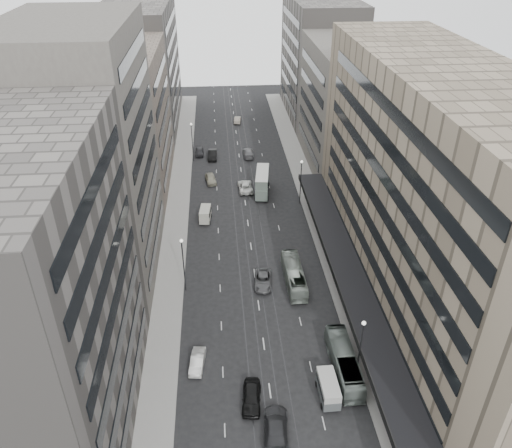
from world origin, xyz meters
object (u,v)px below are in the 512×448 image
object	(u,v)px
double_decker	(262,182)
bus_far	(294,275)
panel_van	(205,214)
sedan_0	(252,397)
sedan_2	(263,280)
bus_near	(344,362)
sedan_1	(197,361)
vw_microbus	(328,388)

from	to	relation	value
double_decker	bus_far	bearing A→B (deg)	-78.31
panel_van	sedan_0	size ratio (longest dim) A/B	0.80
panel_van	sedan_2	distance (m)	19.68
bus_near	double_decker	distance (m)	43.61
bus_near	sedan_1	bearing A→B (deg)	-7.48
vw_microbus	sedan_0	distance (m)	8.15
bus_near	bus_far	bearing A→B (deg)	-78.93
double_decker	sedan_2	distance (m)	27.14
double_decker	sedan_1	size ratio (longest dim) A/B	1.96
sedan_0	double_decker	bearing A→B (deg)	89.44
bus_far	panel_van	world-z (taller)	bus_far
panel_van	sedan_2	size ratio (longest dim) A/B	0.75
panel_van	bus_far	bearing A→B (deg)	-49.49
bus_far	vw_microbus	world-z (taller)	bus_far
vw_microbus	sedan_0	size ratio (longest dim) A/B	0.92
vw_microbus	sedan_0	world-z (taller)	vw_microbus
sedan_1	sedan_2	world-z (taller)	sedan_2
bus_far	vw_microbus	bearing A→B (deg)	91.71
bus_near	panel_van	distance (m)	37.62
sedan_0	sedan_1	bearing A→B (deg)	142.22
vw_microbus	sedan_2	world-z (taller)	vw_microbus
bus_near	sedan_1	world-z (taller)	bus_near
sedan_0	panel_van	bearing A→B (deg)	103.63
sedan_1	sedan_2	xyz separation A→B (m)	(8.83, 14.19, 0.03)
bus_near	double_decker	bearing A→B (deg)	-83.35
double_decker	vw_microbus	bearing A→B (deg)	-79.10
sedan_1	bus_near	bearing A→B (deg)	-0.28
bus_far	sedan_1	world-z (taller)	bus_far
double_decker	sedan_2	size ratio (longest dim) A/B	1.59
vw_microbus	panel_van	world-z (taller)	vw_microbus
bus_near	vw_microbus	size ratio (longest dim) A/B	2.29
vw_microbus	sedan_1	xyz separation A→B (m)	(-13.89, 5.45, -0.63)
vw_microbus	sedan_2	size ratio (longest dim) A/B	0.86
double_decker	bus_near	bearing A→B (deg)	-75.62
sedan_2	panel_van	bearing A→B (deg)	120.27
bus_far	sedan_2	size ratio (longest dim) A/B	1.93
bus_near	sedan_0	xyz separation A→B (m)	(-10.58, -3.42, -0.59)
vw_microbus	sedan_2	distance (m)	20.29
sedan_2	vw_microbus	bearing A→B (deg)	-69.48
bus_far	double_decker	xyz separation A→B (m)	(-1.93, 27.07, 0.96)
bus_near	sedan_2	bearing A→B (deg)	-65.37
bus_near	vw_microbus	xyz separation A→B (m)	(-2.45, -3.34, -0.09)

